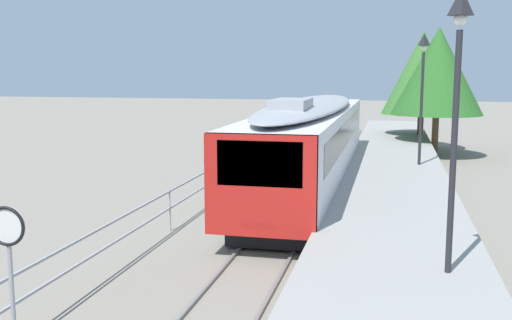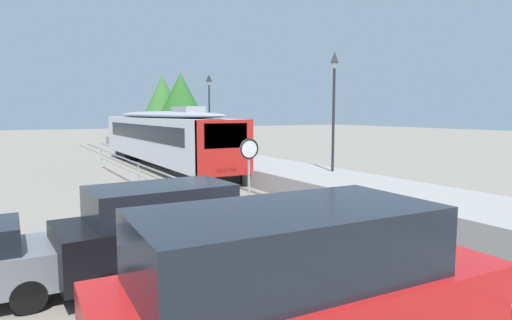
# 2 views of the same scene
# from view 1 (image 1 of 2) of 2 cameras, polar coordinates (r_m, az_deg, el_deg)

# --- Properties ---
(ground_plane) EXTENTS (160.00, 160.00, 0.00)m
(ground_plane) POSITION_cam_1_polar(r_m,az_deg,el_deg) (19.03, -6.27, -6.00)
(ground_plane) COLOR gray
(track_rails) EXTENTS (3.20, 60.00, 0.14)m
(track_rails) POSITION_cam_1_polar(r_m,az_deg,el_deg) (18.28, 2.70, -6.45)
(track_rails) COLOR gray
(track_rails) RESTS_ON ground
(commuter_train) EXTENTS (2.82, 18.30, 3.74)m
(commuter_train) POSITION_cam_1_polar(r_m,az_deg,el_deg) (23.31, 5.17, 2.06)
(commuter_train) COLOR silver
(commuter_train) RESTS_ON track_rails
(station_platform) EXTENTS (3.90, 60.00, 0.90)m
(station_platform) POSITION_cam_1_polar(r_m,az_deg,el_deg) (17.92, 13.04, -5.61)
(station_platform) COLOR #999691
(station_platform) RESTS_ON ground
(platform_lamp_mid_platform) EXTENTS (0.34, 0.34, 5.35)m
(platform_lamp_mid_platform) POSITION_cam_1_polar(r_m,az_deg,el_deg) (11.69, 18.68, 7.41)
(platform_lamp_mid_platform) COLOR #232328
(platform_lamp_mid_platform) RESTS_ON station_platform
(platform_lamp_far_end) EXTENTS (0.34, 0.34, 5.35)m
(platform_lamp_far_end) POSITION_cam_1_polar(r_m,az_deg,el_deg) (25.35, 15.64, 7.92)
(platform_lamp_far_end) COLOR #232328
(platform_lamp_far_end) RESTS_ON station_platform
(speed_limit_sign) EXTENTS (0.61, 0.10, 2.81)m
(speed_limit_sign) POSITION_cam_1_polar(r_m,az_deg,el_deg) (9.65, -22.58, -8.00)
(speed_limit_sign) COLOR #9EA0A5
(speed_limit_sign) RESTS_ON ground
(tree_behind_carpark) EXTENTS (4.77, 4.77, 7.10)m
(tree_behind_carpark) POSITION_cam_1_polar(r_m,az_deg,el_deg) (37.62, 15.62, 8.02)
(tree_behind_carpark) COLOR brown
(tree_behind_carpark) RESTS_ON ground
(tree_behind_station_far) EXTENTS (4.96, 4.96, 7.12)m
(tree_behind_station_far) POSITION_cam_1_polar(r_m,az_deg,el_deg) (34.43, 16.99, 8.13)
(tree_behind_station_far) COLOR brown
(tree_behind_station_far) RESTS_ON ground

